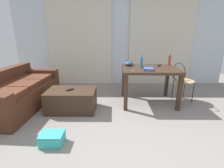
# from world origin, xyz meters

# --- Properties ---
(ground_plane) EXTENTS (7.58, 7.58, 0.00)m
(ground_plane) POSITION_xyz_m (0.00, 1.18, 0.00)
(ground_plane) COLOR gray
(wall_back) EXTENTS (5.86, 0.10, 2.64)m
(wall_back) POSITION_xyz_m (0.00, 3.16, 1.32)
(wall_back) COLOR silver
(wall_back) RESTS_ON ground
(curtains) EXTENTS (4.00, 0.03, 2.34)m
(curtains) POSITION_xyz_m (0.00, 3.07, 1.17)
(curtains) COLOR beige
(curtains) RESTS_ON ground
(couch) EXTENTS (1.00, 1.94, 0.73)m
(couch) POSITION_xyz_m (-2.09, 1.44, 0.29)
(couch) COLOR #4C2819
(couch) RESTS_ON ground
(coffee_table) EXTENTS (0.90, 0.58, 0.40)m
(coffee_table) POSITION_xyz_m (-0.98, 1.31, 0.20)
(coffee_table) COLOR #382619
(coffee_table) RESTS_ON ground
(craft_table) EXTENTS (1.10, 0.87, 0.75)m
(craft_table) POSITION_xyz_m (0.55, 1.69, 0.64)
(craft_table) COLOR #382619
(craft_table) RESTS_ON ground
(wire_chair) EXTENTS (0.42, 0.45, 0.84)m
(wire_chair) POSITION_xyz_m (1.24, 1.76, 0.52)
(wire_chair) COLOR tan
(wire_chair) RESTS_ON ground
(bottle_near) EXTENTS (0.06, 0.06, 0.23)m
(bottle_near) POSITION_xyz_m (1.03, 2.00, 0.85)
(bottle_near) COLOR #99332D
(bottle_near) RESTS_ON craft_table
(bottle_far) EXTENTS (0.06, 0.06, 0.26)m
(bottle_far) POSITION_xyz_m (0.37, 1.71, 0.85)
(bottle_far) COLOR teal
(bottle_far) RESTS_ON craft_table
(bowl) EXTENTS (0.18, 0.18, 0.09)m
(bowl) POSITION_xyz_m (0.14, 1.91, 0.80)
(bowl) COLOR #2D4C7A
(bowl) RESTS_ON craft_table
(book_stack) EXTENTS (0.21, 0.28, 0.04)m
(book_stack) POSITION_xyz_m (0.49, 1.48, 0.77)
(book_stack) COLOR #4C4C51
(book_stack) RESTS_ON craft_table
(tv_remote_on_table) EXTENTS (0.11, 0.15, 0.02)m
(tv_remote_on_table) POSITION_xyz_m (0.79, 1.90, 0.76)
(tv_remote_on_table) COLOR black
(tv_remote_on_table) RESTS_ON craft_table
(scissors) EXTENTS (0.04, 0.10, 0.00)m
(scissors) POSITION_xyz_m (0.17, 1.38, 0.75)
(scissors) COLOR #9EA0A5
(scissors) RESTS_ON craft_table
(tv_remote_primary) EXTENTS (0.12, 0.15, 0.02)m
(tv_remote_primary) POSITION_xyz_m (-1.00, 1.30, 0.41)
(tv_remote_primary) COLOR black
(tv_remote_primary) RESTS_ON coffee_table
(shoebox) EXTENTS (0.31, 0.24, 0.16)m
(shoebox) POSITION_xyz_m (-1.00, 0.27, 0.08)
(shoebox) COLOR #33B2AD
(shoebox) RESTS_ON ground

